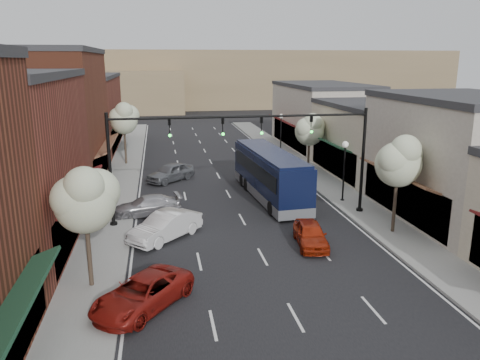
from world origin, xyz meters
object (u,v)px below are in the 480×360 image
tree_right_near (400,160)px  coach_bus (270,174)px  lamp_post_far (281,128)px  parked_car_b (166,226)px  tree_left_near (85,198)px  parked_car_c (147,206)px  red_hatchback (311,234)px  parked_car_d (171,172)px  signal_mast_left (150,152)px  tree_right_far (310,129)px  lamp_post_near (344,161)px  parked_car_a (143,293)px  tree_left_far (124,118)px  signal_mast_right (329,146)px

tree_right_near → coach_bus: 10.51m
lamp_post_far → parked_car_b: (-12.69, -22.57, -2.23)m
tree_left_near → parked_car_c: size_ratio=1.27×
red_hatchback → parked_car_c: 11.28m
red_hatchback → parked_car_d: 17.28m
signal_mast_left → red_hatchback: signal_mast_left is taller
tree_right_far → lamp_post_near: tree_right_far is taller
lamp_post_far → parked_car_b: bearing=-119.3°
tree_right_near → parked_car_d: size_ratio=1.32×
signal_mast_left → lamp_post_near: bearing=10.6°
lamp_post_near → tree_left_near: bearing=-146.7°
parked_car_a → tree_left_far: bearing=133.8°
tree_left_far → parked_car_b: (3.36, -20.52, -3.83)m
parked_car_b → tree_left_far: bearing=144.3°
signal_mast_right → lamp_post_near: 3.69m
signal_mast_left → parked_car_b: (0.73, -2.57, -3.85)m
signal_mast_right → coach_bus: (-2.73, 4.54, -2.79)m
tree_left_near → coach_bus: bearing=48.5°
tree_left_far → red_hatchback: bearing=-64.0°
lamp_post_far → parked_car_a: bearing=-114.5°
tree_right_far → coach_bus: 9.45m
parked_car_b → parked_car_d: (0.69, 13.36, -0.01)m
tree_right_near → parked_car_a: (-14.33, -6.14, -3.79)m
parked_car_a → parked_car_b: (1.09, 7.62, 0.11)m
parked_car_c → tree_left_near: bearing=-22.3°
tree_right_far → lamp_post_near: (-0.55, -9.44, -0.99)m
tree_right_far → tree_left_near: (-16.60, -20.00, 0.23)m
lamp_post_far → parked_car_b: size_ratio=0.95×
lamp_post_far → coach_bus: bearing=-107.6°
lamp_post_far → tree_right_far: bearing=-86.1°
lamp_post_far → parked_car_c: size_ratio=0.99×
tree_right_near → parked_car_b: 13.82m
red_hatchback → parked_car_d: size_ratio=0.86×
tree_left_near → red_hatchback: (11.19, 3.11, -3.56)m
tree_left_far → parked_car_c: bearing=-82.0°
tree_left_near → red_hatchback: tree_left_near is taller
lamp_post_near → coach_bus: 5.44m
lamp_post_far → parked_car_d: lamp_post_far is taller
tree_right_near → signal_mast_left: bearing=163.8°
tree_left_far → parked_car_c: size_ratio=1.37×
signal_mast_right → tree_right_near: (2.73, -4.05, -0.17)m
tree_right_far → parked_car_b: 19.91m
tree_right_near → lamp_post_far: tree_right_near is taller
tree_right_far → coach_bus: (-5.46, -7.40, -2.15)m
red_hatchback → parked_car_b: 8.18m
tree_left_near → lamp_post_far: bearing=60.2°
coach_bus → signal_mast_right: bearing=-63.1°
tree_right_far → lamp_post_near: 9.51m
parked_car_c → parked_car_d: (1.81, 8.86, 0.12)m
coach_bus → red_hatchback: (0.04, -9.49, -1.18)m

